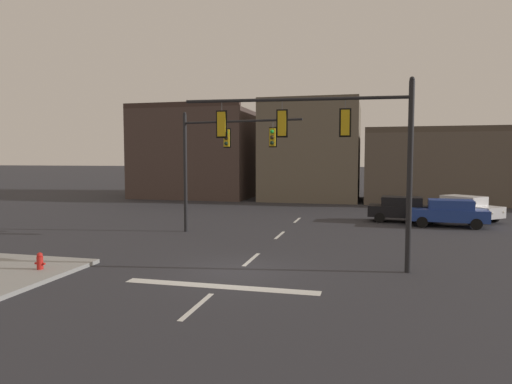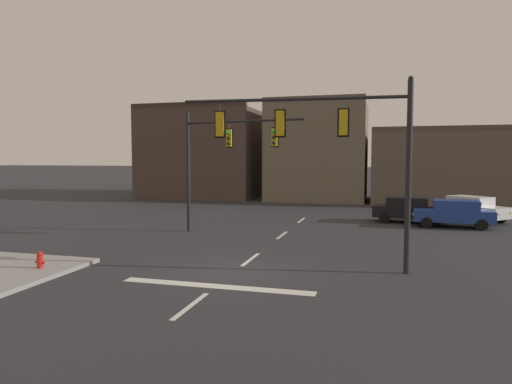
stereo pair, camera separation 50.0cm
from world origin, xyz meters
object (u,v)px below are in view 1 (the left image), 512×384
at_px(signal_mast_far_side, 217,152).
at_px(car_lot_middle, 404,209).
at_px(car_lot_farside, 448,212).
at_px(signal_mast_near_side, 334,140).
at_px(fire_hydrant, 40,264).
at_px(car_lot_nearside, 465,207).

bearing_deg(signal_mast_far_side, car_lot_middle, 35.38).
relative_size(signal_mast_far_side, car_lot_farside, 1.48).
bearing_deg(signal_mast_near_side, car_lot_farside, 64.40).
distance_m(signal_mast_near_side, fire_hydrant, 11.34).
height_order(signal_mast_far_side, car_lot_farside, signal_mast_far_side).
bearing_deg(fire_hydrant, signal_mast_near_side, 17.08).
bearing_deg(car_lot_middle, fire_hydrant, -128.71).
height_order(signal_mast_near_side, car_lot_middle, signal_mast_near_side).
xyz_separation_m(signal_mast_far_side, fire_hydrant, (-3.35, -9.60, -4.09)).
distance_m(signal_mast_near_side, signal_mast_far_side, 9.32).
relative_size(car_lot_nearside, car_lot_middle, 0.96).
bearing_deg(car_lot_farside, car_lot_nearside, 64.36).
bearing_deg(car_lot_middle, signal_mast_near_side, -104.10).
relative_size(signal_mast_near_side, signal_mast_far_side, 1.22).
bearing_deg(signal_mast_near_side, fire_hydrant, -162.92).
bearing_deg(fire_hydrant, car_lot_nearside, 46.73).
height_order(signal_mast_far_side, car_lot_nearside, signal_mast_far_side).
xyz_separation_m(signal_mast_far_side, car_lot_farside, (12.52, 5.75, -3.56)).
height_order(car_lot_farside, fire_hydrant, car_lot_farside).
height_order(signal_mast_near_side, signal_mast_far_side, signal_mast_near_side).
bearing_deg(car_lot_nearside, signal_mast_near_side, -115.61).
bearing_deg(signal_mast_far_side, fire_hydrant, -109.23).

